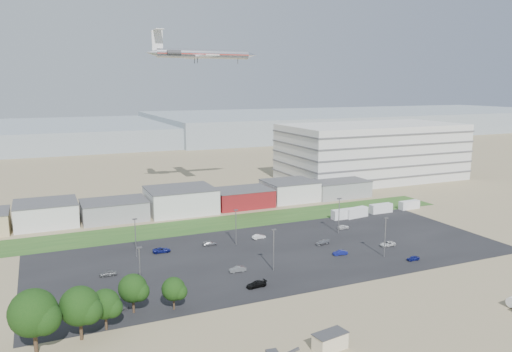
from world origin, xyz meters
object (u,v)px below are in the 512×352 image
portable_shed (330,341)px  parked_car_2 (413,258)px  parked_car_1 (340,253)px  parked_car_3 (256,284)px  parked_car_4 (238,269)px  parked_car_11 (259,237)px  parked_car_12 (322,242)px  parked_car_8 (343,227)px  parked_car_10 (118,307)px  parked_car_9 (162,250)px  tree_far_left (34,318)px  parked_car_0 (388,244)px  box_trailer_a (344,214)px  airliner (203,54)px  parked_car_6 (210,243)px  parked_car_5 (108,273)px

portable_shed → parked_car_2: bearing=24.7°
parked_car_1 → parked_car_3: 29.37m
parked_car_1 → parked_car_4: bearing=-82.8°
parked_car_3 → portable_shed: bearing=-2.2°
portable_shed → parked_car_11: (13.69, 58.72, -0.81)m
parked_car_12 → parked_car_4: bearing=-78.3°
parked_car_8 → parked_car_10: parked_car_8 is taller
parked_car_9 → parked_car_10: bearing=155.1°
portable_shed → parked_car_1: bearing=45.7°
parked_car_3 → parked_car_9: (-13.20, 30.20, -0.02)m
tree_far_left → parked_car_0: bearing=13.7°
box_trailer_a → parked_car_2: 40.23m
airliner → parked_car_8: airliner is taller
parked_car_11 → parked_car_12: size_ratio=0.95×
airliner → parked_car_11: bearing=-91.5°
airliner → parked_car_3: 102.47m
parked_car_1 → parked_car_2: parked_car_1 is taller
airliner → parked_car_11: (-2.74, -55.43, -52.81)m
portable_shed → parked_car_1: 46.61m
tree_far_left → parked_car_1: size_ratio=3.26×
portable_shed → parked_car_10: (-29.25, 28.59, -0.87)m
parked_car_10 → parked_car_1: bearing=-79.4°
parked_car_6 → parked_car_11: bearing=-82.7°
portable_shed → parked_car_0: 57.61m
parked_car_12 → tree_far_left: bearing=-74.2°
airliner → parked_car_6: size_ratio=10.80×
parked_car_6 → parked_car_8: bearing=-85.0°
parked_car_5 → parked_car_2: bearing=76.0°
parked_car_0 → parked_car_2: bearing=-9.0°
parked_car_3 → parked_car_11: 33.91m
parked_car_9 → parked_car_1: bearing=-113.7°
airliner → parked_car_3: (-17.11, -86.14, -52.79)m
parked_car_8 → parked_car_11: parked_car_8 is taller
parked_car_6 → portable_shed: bearing=-172.5°
portable_shed → parked_car_8: (40.67, 57.36, -0.80)m
portable_shed → parked_car_12: size_ratio=1.41×
parked_car_4 → parked_car_10: size_ratio=0.99×
parked_car_0 → parked_car_6: size_ratio=1.13×
parked_car_3 → parked_car_11: parked_car_3 is taller
parked_car_1 → parked_car_5: (-55.53, 9.20, 0.02)m
parked_car_2 → parked_car_12: 24.05m
parked_car_3 → parked_car_4: size_ratio=1.16×
box_trailer_a → parked_car_1: bearing=-125.4°
parked_car_5 → parked_car_10: parked_car_5 is taller
box_trailer_a → airliner: 76.50m
portable_shed → parked_car_2: portable_shed is taller
parked_car_9 → parked_car_12: size_ratio=1.12×
box_trailer_a → parked_car_8: (-6.67, -9.87, -0.88)m
portable_shed → parked_car_2: size_ratio=1.75×
parked_car_3 → parked_car_12: (27.91, 19.16, -0.06)m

